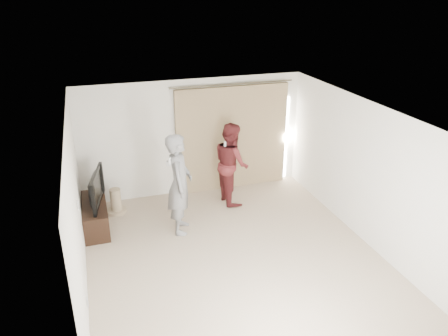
{
  "coord_description": "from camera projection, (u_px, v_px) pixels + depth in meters",
  "views": [
    {
      "loc": [
        -2.14,
        -6.19,
        4.49
      ],
      "look_at": [
        0.23,
        1.2,
        1.16
      ],
      "focal_mm": 35.0,
      "sensor_mm": 36.0,
      "label": 1
    }
  ],
  "objects": [
    {
      "name": "curtain",
      "position": [
        233.0,
        138.0,
        9.92
      ],
      "size": [
        2.8,
        0.11,
        2.46
      ],
      "color": "tan",
      "rests_on": "ground"
    },
    {
      "name": "person_woman",
      "position": [
        231.0,
        163.0,
        9.37
      ],
      "size": [
        0.72,
        0.9,
        1.79
      ],
      "color": "maroon",
      "rests_on": "ground"
    },
    {
      "name": "wall_left",
      "position": [
        76.0,
        211.0,
        6.58
      ],
      "size": [
        0.04,
        5.5,
        2.6
      ],
      "color": "white",
      "rests_on": "ground"
    },
    {
      "name": "person_man",
      "position": [
        180.0,
        184.0,
        8.18
      ],
      "size": [
        0.65,
        0.82,
        1.98
      ],
      "color": "slate",
      "rests_on": "ground"
    },
    {
      "name": "tv",
      "position": [
        92.0,
        189.0,
        8.34
      ],
      "size": [
        0.36,
        1.13,
        0.64
      ],
      "primitive_type": "imported",
      "rotation": [
        0.0,
        0.0,
        1.37
      ],
      "color": "black",
      "rests_on": "tv_console"
    },
    {
      "name": "wall_back",
      "position": [
        193.0,
        137.0,
        9.69
      ],
      "size": [
        5.0,
        0.04,
        2.6
      ],
      "primitive_type": "cube",
      "color": "white",
      "rests_on": "ground"
    },
    {
      "name": "ceiling",
      "position": [
        234.0,
        114.0,
        6.77
      ],
      "size": [
        5.0,
        5.5,
        0.01
      ],
      "primitive_type": "cube",
      "color": "white",
      "rests_on": "wall_back"
    },
    {
      "name": "scratching_post",
      "position": [
        116.0,
        203.0,
        9.12
      ],
      "size": [
        0.4,
        0.4,
        0.54
      ],
      "color": "tan",
      "rests_on": "ground"
    },
    {
      "name": "tv_console",
      "position": [
        95.0,
        215.0,
        8.57
      ],
      "size": [
        0.47,
        1.35,
        0.52
      ],
      "primitive_type": "cube",
      "color": "black",
      "rests_on": "ground"
    },
    {
      "name": "floor",
      "position": [
        232.0,
        254.0,
        7.79
      ],
      "size": [
        5.5,
        5.5,
        0.0
      ],
      "primitive_type": "plane",
      "color": "beige",
      "rests_on": "ground"
    }
  ]
}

